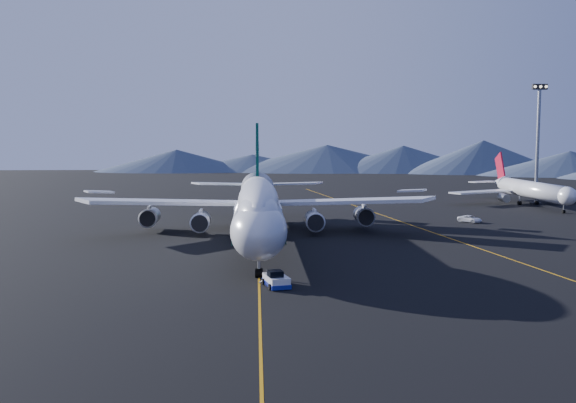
{
  "coord_description": "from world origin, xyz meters",
  "views": [
    {
      "loc": [
        -0.3,
        -99.7,
        15.86
      ],
      "look_at": [
        4.88,
        3.37,
        6.0
      ],
      "focal_mm": 40.0,
      "sensor_mm": 36.0,
      "label": 1
    }
  ],
  "objects_px": {
    "pushback_tug": "(276,281)",
    "floodlight_mast": "(538,144)",
    "service_van": "(470,219)",
    "boeing_747": "(258,205)",
    "second_jet": "(529,189)"
  },
  "relations": [
    {
      "from": "pushback_tug",
      "to": "floodlight_mast",
      "type": "distance_m",
      "value": 110.74
    },
    {
      "from": "service_van",
      "to": "pushback_tug",
      "type": "bearing_deg",
      "value": -163.84
    },
    {
      "from": "boeing_747",
      "to": "service_van",
      "type": "relative_size",
      "value": 15.26
    },
    {
      "from": "floodlight_mast",
      "to": "service_van",
      "type": "bearing_deg",
      "value": -129.71
    },
    {
      "from": "floodlight_mast",
      "to": "pushback_tug",
      "type": "bearing_deg",
      "value": -127.81
    },
    {
      "from": "second_jet",
      "to": "floodlight_mast",
      "type": "xyz_separation_m",
      "value": [
        2.34,
        1.5,
        11.14
      ]
    },
    {
      "from": "pushback_tug",
      "to": "second_jet",
      "type": "distance_m",
      "value": 107.24
    },
    {
      "from": "second_jet",
      "to": "boeing_747",
      "type": "bearing_deg",
      "value": -117.72
    },
    {
      "from": "second_jet",
      "to": "floodlight_mast",
      "type": "distance_m",
      "value": 11.48
    },
    {
      "from": "pushback_tug",
      "to": "service_van",
      "type": "xyz_separation_m",
      "value": [
        39.34,
        53.07,
        0.07
      ]
    },
    {
      "from": "service_van",
      "to": "floodlight_mast",
      "type": "distance_m",
      "value": 46.07
    },
    {
      "from": "pushback_tug",
      "to": "second_jet",
      "type": "bearing_deg",
      "value": 38.79
    },
    {
      "from": "second_jet",
      "to": "floodlight_mast",
      "type": "bearing_deg",
      "value": 55.9
    },
    {
      "from": "floodlight_mast",
      "to": "second_jet",
      "type": "bearing_deg",
      "value": -147.42
    },
    {
      "from": "pushback_tug",
      "to": "floodlight_mast",
      "type": "xyz_separation_m",
      "value": [
        67.32,
        86.75,
        14.41
      ]
    }
  ]
}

